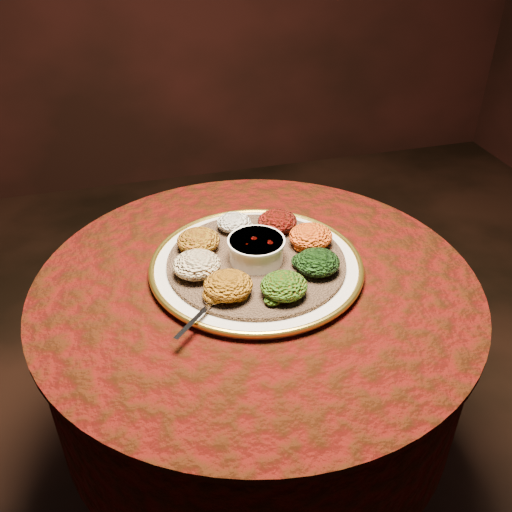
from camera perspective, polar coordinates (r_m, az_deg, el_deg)
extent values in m
plane|color=black|center=(1.77, 0.01, -21.85)|extent=(4.00, 4.00, 0.00)
cylinder|color=black|center=(1.75, 0.01, -21.48)|extent=(0.44, 0.44, 0.04)
cylinder|color=black|center=(1.50, 0.01, -14.64)|extent=(0.12, 0.12, 0.68)
cylinder|color=black|center=(1.25, 0.02, -3.78)|extent=(0.80, 0.80, 0.04)
cylinder|color=#3A0804|center=(1.34, 0.02, -8.64)|extent=(0.93, 0.93, 0.34)
cylinder|color=#3A0804|center=(1.23, 0.02, -2.79)|extent=(0.96, 0.96, 0.01)
cylinder|color=beige|center=(1.25, 0.03, -1.09)|extent=(0.46, 0.46, 0.02)
torus|color=gold|center=(1.25, 0.03, -0.83)|extent=(0.47, 0.47, 0.01)
cylinder|color=brown|center=(1.25, 0.03, -0.56)|extent=(0.46, 0.46, 0.01)
cylinder|color=white|center=(1.23, 0.03, 0.61)|extent=(0.12, 0.12, 0.05)
cylinder|color=white|center=(1.22, 0.03, 1.52)|extent=(0.12, 0.12, 0.01)
cylinder|color=#540404|center=(1.22, 0.03, 1.22)|extent=(0.10, 0.10, 0.01)
ellipsoid|color=silver|center=(1.13, -4.12, -4.32)|extent=(0.04, 0.03, 0.01)
cube|color=silver|center=(1.08, -6.14, -6.36)|extent=(0.09, 0.09, 0.00)
ellipsoid|color=white|center=(1.34, -2.23, 3.36)|extent=(0.08, 0.08, 0.04)
ellipsoid|color=black|center=(1.34, 2.15, 3.50)|extent=(0.09, 0.09, 0.04)
ellipsoid|color=#C48710|center=(1.28, 5.48, 1.98)|extent=(0.10, 0.09, 0.05)
ellipsoid|color=black|center=(1.20, 6.15, -0.63)|extent=(0.10, 0.09, 0.05)
ellipsoid|color=#9A3909|center=(1.13, 2.80, -3.01)|extent=(0.10, 0.09, 0.05)
ellipsoid|color=#9B570D|center=(1.13, -2.80, -2.96)|extent=(0.10, 0.09, 0.05)
ellipsoid|color=maroon|center=(1.19, -5.95, -0.88)|extent=(0.10, 0.10, 0.05)
ellipsoid|color=#966712|center=(1.27, -5.78, 1.55)|extent=(0.10, 0.09, 0.05)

